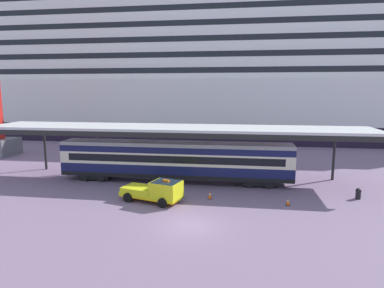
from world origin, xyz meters
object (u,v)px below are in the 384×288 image
object	(u,v)px
train_carriage	(175,160)
traffic_cone_mid	(288,202)
service_truck	(156,191)
quay_bollard	(358,193)
traffic_cone_near	(210,195)
cruise_ship	(191,76)

from	to	relation	value
train_carriage	traffic_cone_mid	bearing A→B (deg)	-27.98
train_carriage	service_truck	size ratio (longest dim) A/B	4.20
train_carriage	service_truck	xyz separation A→B (m)	(-0.33, -6.33, -1.32)
quay_bollard	service_truck	bearing A→B (deg)	-169.15
traffic_cone_near	traffic_cone_mid	size ratio (longest dim) A/B	1.11
cruise_ship	traffic_cone_near	distance (m)	43.66
traffic_cone_near	quay_bollard	xyz separation A→B (m)	(12.66, 1.78, 0.17)
train_carriage	traffic_cone_mid	distance (m)	12.04
cruise_ship	quay_bollard	distance (m)	46.00
traffic_cone_mid	service_truck	bearing A→B (deg)	-175.97
traffic_cone_mid	quay_bollard	world-z (taller)	quay_bollard
cruise_ship	quay_bollard	size ratio (longest dim) A/B	141.58
service_truck	traffic_cone_near	size ratio (longest dim) A/B	7.99
traffic_cone_near	traffic_cone_mid	distance (m)	6.49
service_truck	traffic_cone_mid	world-z (taller)	service_truck
cruise_ship	traffic_cone_mid	world-z (taller)	cruise_ship
train_carriage	service_truck	distance (m)	6.48
train_carriage	traffic_cone_mid	world-z (taller)	train_carriage
cruise_ship	train_carriage	distance (m)	37.95
cruise_ship	traffic_cone_mid	bearing A→B (deg)	-71.28
cruise_ship	service_truck	distance (m)	44.35
service_truck	traffic_cone_near	bearing A→B (deg)	18.75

